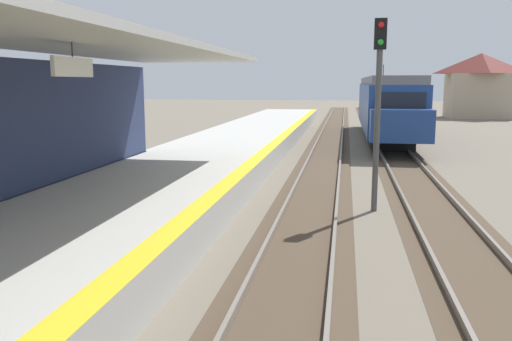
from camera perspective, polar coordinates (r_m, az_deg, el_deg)
The scene contains 6 objects.
station_platform at distance 13.69m, azimuth -13.38°, elevation -3.75°, with size 5.00×80.00×0.91m.
track_pair_nearest_platform at distance 16.64m, azimuth 6.38°, elevation -2.62°, with size 2.34×120.00×0.16m.
track_pair_middle at distance 16.80m, azimuth 18.04°, elevation -2.92°, with size 2.34×120.00×0.16m.
approaching_train at distance 34.23m, azimuth 13.97°, elevation 6.99°, with size 2.93×19.60×4.76m.
rail_signal_post at distance 14.63m, azimuth 13.13°, elevation 7.95°, with size 0.32×0.34×5.20m.
distant_trackside_house at distance 57.56m, azimuth 23.13°, elevation 8.59°, with size 6.60×5.28×6.40m.
Camera 1 is at (2.79, 3.76, 3.54)m, focal length 36.84 mm.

